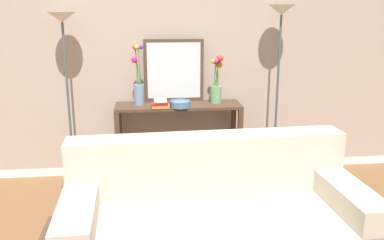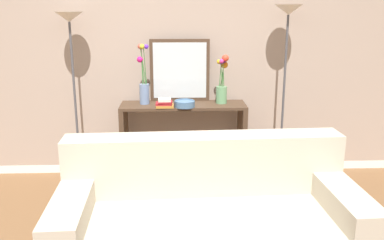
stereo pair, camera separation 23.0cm
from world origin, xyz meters
name	(u,v)px [view 1 (the left image)]	position (x,y,z in m)	size (l,w,h in m)	color
back_wall	(153,42)	(0.00, 2.18, 1.47)	(12.00, 0.15, 2.93)	white
couch	(214,222)	(0.39, 0.33, 0.31)	(2.17, 1.08, 0.88)	#BCB29E
console_table	(178,129)	(0.24, 1.84, 0.59)	(1.30, 0.39, 0.85)	#473323
floor_lamp_left	(64,52)	(-0.87, 1.83, 1.40)	(0.28, 0.28, 1.79)	#4C4C51
floor_lamp_right	(280,45)	(1.29, 1.83, 1.46)	(0.28, 0.28, 1.85)	#4C4C51
wall_mirror	(174,71)	(0.21, 2.01, 1.18)	(0.63, 0.02, 0.66)	#473323
vase_tall_flowers	(138,84)	(-0.16, 1.87, 1.07)	(0.12, 0.11, 0.62)	#6B84AD
vase_short_flowers	(217,83)	(0.65, 1.88, 1.06)	(0.12, 0.13, 0.51)	#669E6B
fruit_bowl	(180,104)	(0.25, 1.72, 0.88)	(0.21, 0.21, 0.07)	#4C7093
book_stack	(160,104)	(0.05, 1.71, 0.89)	(0.18, 0.14, 0.09)	#B77F33
book_row_under_console	(149,176)	(-0.08, 1.84, 0.06)	(0.41, 0.18, 0.13)	silver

